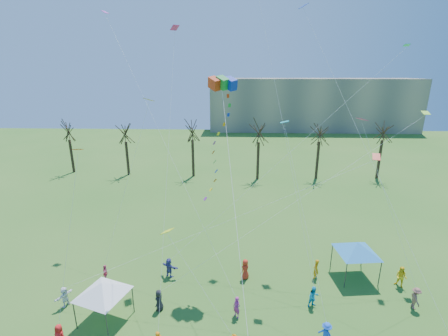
{
  "coord_description": "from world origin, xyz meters",
  "views": [
    {
      "loc": [
        -0.51,
        -13.93,
        16.86
      ],
      "look_at": [
        -1.25,
        5.0,
        11.0
      ],
      "focal_mm": 25.0,
      "sensor_mm": 36.0,
      "label": 1
    }
  ],
  "objects_px": {
    "distant_building": "(311,104)",
    "canopy_tent_white": "(102,289)",
    "canopy_tent_blue": "(357,247)",
    "big_box_kite": "(222,151)"
  },
  "relations": [
    {
      "from": "canopy_tent_white",
      "to": "canopy_tent_blue",
      "type": "relative_size",
      "value": 0.9
    },
    {
      "from": "canopy_tent_blue",
      "to": "canopy_tent_white",
      "type": "bearing_deg",
      "value": -163.37
    },
    {
      "from": "distant_building",
      "to": "canopy_tent_white",
      "type": "distance_m",
      "value": 84.58
    },
    {
      "from": "distant_building",
      "to": "big_box_kite",
      "type": "height_order",
      "value": "big_box_kite"
    },
    {
      "from": "distant_building",
      "to": "canopy_tent_white",
      "type": "xyz_separation_m",
      "value": [
        -31.55,
        -78.32,
        -4.85
      ]
    },
    {
      "from": "canopy_tent_white",
      "to": "big_box_kite",
      "type": "bearing_deg",
      "value": 35.37
    },
    {
      "from": "canopy_tent_white",
      "to": "canopy_tent_blue",
      "type": "bearing_deg",
      "value": 16.63
    },
    {
      "from": "distant_building",
      "to": "canopy_tent_blue",
      "type": "bearing_deg",
      "value": -99.6
    },
    {
      "from": "big_box_kite",
      "to": "canopy_tent_blue",
      "type": "height_order",
      "value": "big_box_kite"
    },
    {
      "from": "distant_building",
      "to": "canopy_tent_blue",
      "type": "xyz_separation_m",
      "value": [
        -12.28,
        -72.56,
        -4.7
      ]
    }
  ]
}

